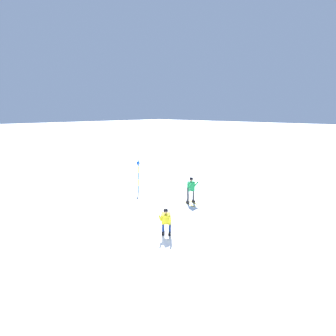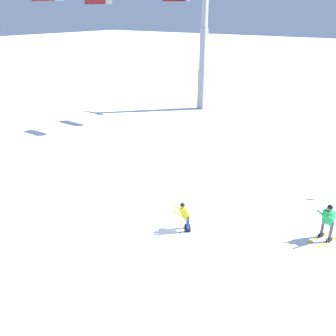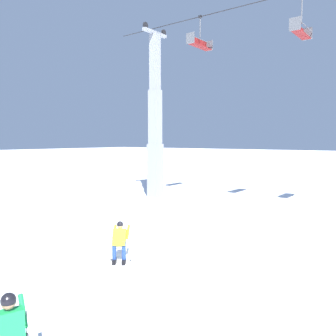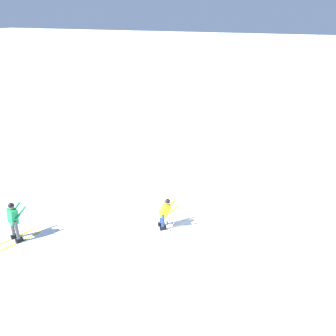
{
  "view_description": "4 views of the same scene",
  "coord_description": "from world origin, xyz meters",
  "px_view_note": "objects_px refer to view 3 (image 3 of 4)",
  "views": [
    {
      "loc": [
        -12.08,
        10.81,
        5.88
      ],
      "look_at": [
        -1.9,
        0.16,
        3.39
      ],
      "focal_mm": 37.62,
      "sensor_mm": 36.0,
      "label": 1
    },
    {
      "loc": [
        -12.89,
        -8.1,
        8.98
      ],
      "look_at": [
        -0.31,
        1.06,
        2.31
      ],
      "focal_mm": 39.38,
      "sensor_mm": 36.0,
      "label": 2
    },
    {
      "loc": [
        6.75,
        -8.27,
        4.05
      ],
      "look_at": [
        -0.32,
        1.04,
        3.09
      ],
      "focal_mm": 36.65,
      "sensor_mm": 36.0,
      "label": 3
    },
    {
      "loc": [
        10.23,
        3.98,
        8.44
      ],
      "look_at": [
        -1.75,
        -0.56,
        2.52
      ],
      "focal_mm": 36.96,
      "sensor_mm": 36.0,
      "label": 4
    }
  ],
  "objects_px": {
    "lift_tower_near": "(155,128)",
    "chairlift_seat_second": "(300,29)",
    "skier_carving_main": "(120,240)",
    "chairlift_seat_nearest": "(199,43)"
  },
  "relations": [
    {
      "from": "skier_carving_main",
      "to": "lift_tower_near",
      "type": "relative_size",
      "value": 0.13
    },
    {
      "from": "skier_carving_main",
      "to": "chairlift_seat_nearest",
      "type": "height_order",
      "value": "chairlift_seat_nearest"
    },
    {
      "from": "skier_carving_main",
      "to": "chairlift_seat_nearest",
      "type": "bearing_deg",
      "value": 109.47
    },
    {
      "from": "skier_carving_main",
      "to": "lift_tower_near",
      "type": "distance_m",
      "value": 13.81
    },
    {
      "from": "chairlift_seat_second",
      "to": "chairlift_seat_nearest",
      "type": "bearing_deg",
      "value": -180.0
    },
    {
      "from": "skier_carving_main",
      "to": "chairlift_seat_second",
      "type": "relative_size",
      "value": 0.67
    },
    {
      "from": "skier_carving_main",
      "to": "chairlift_seat_second",
      "type": "height_order",
      "value": "chairlift_seat_second"
    },
    {
      "from": "lift_tower_near",
      "to": "chairlift_seat_second",
      "type": "distance_m",
      "value": 10.89
    },
    {
      "from": "lift_tower_near",
      "to": "chairlift_seat_second",
      "type": "bearing_deg",
      "value": 0.0
    },
    {
      "from": "skier_carving_main",
      "to": "chairlift_seat_nearest",
      "type": "distance_m",
      "value": 14.87
    }
  ]
}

